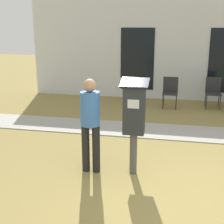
% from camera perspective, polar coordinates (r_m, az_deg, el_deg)
% --- Properties ---
extents(ground_plane, '(40.00, 40.00, 0.00)m').
position_cam_1_polar(ground_plane, '(4.67, 11.85, -15.55)').
color(ground_plane, olive).
extents(sidewalk, '(12.00, 1.10, 0.02)m').
position_cam_1_polar(sidewalk, '(7.33, 11.99, -3.64)').
color(sidewalk, '#A3A099').
rests_on(sidewalk, ground).
extents(building_facade, '(10.00, 0.26, 3.20)m').
position_cam_1_polar(building_facade, '(10.43, 12.56, 10.95)').
color(building_facade, silver).
rests_on(building_facade, ground).
extents(parking_meter, '(0.44, 0.31, 1.59)m').
position_cam_1_polar(parking_meter, '(4.96, 4.06, -0.48)').
color(parking_meter, '#4C4C4C').
rests_on(parking_meter, ground).
extents(person_standing, '(0.32, 0.32, 1.58)m').
position_cam_1_polar(person_standing, '(5.06, -3.99, -1.20)').
color(person_standing, black).
rests_on(person_standing, ground).
extents(outdoor_chair_left, '(0.44, 0.44, 0.90)m').
position_cam_1_polar(outdoor_chair_left, '(9.42, 10.61, 4.01)').
color(outdoor_chair_left, '#262628').
rests_on(outdoor_chair_left, ground).
extents(outdoor_chair_middle, '(0.44, 0.44, 0.90)m').
position_cam_1_polar(outdoor_chair_middle, '(9.69, 18.02, 3.83)').
color(outdoor_chair_middle, '#262628').
rests_on(outdoor_chair_middle, ground).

